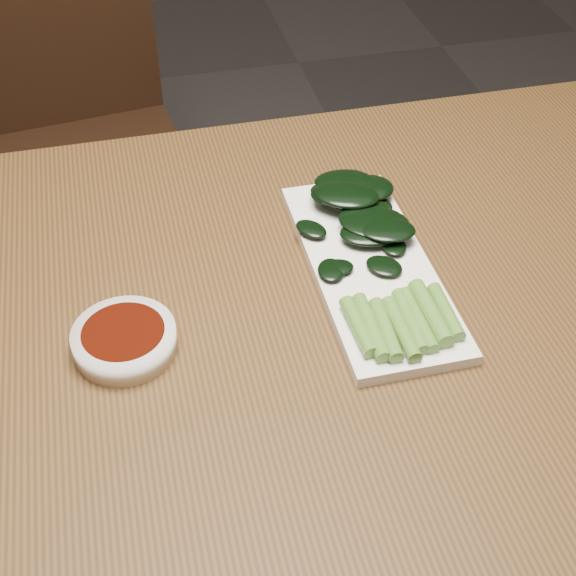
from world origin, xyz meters
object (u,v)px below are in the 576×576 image
at_px(chair_far, 67,135).
at_px(sauce_bowl, 124,340).
at_px(gai_lan, 369,233).
at_px(table, 261,360).
at_px(serving_plate, 370,267).

height_order(chair_far, sauce_bowl, chair_far).
xyz_separation_m(chair_far, gai_lan, (0.37, -0.79, 0.29)).
relative_size(table, sauce_bowl, 12.97).
relative_size(chair_far, sauce_bowl, 8.24).
distance_m(sauce_bowl, gai_lan, 0.31).
bearing_deg(gai_lan, table, -152.24).
bearing_deg(sauce_bowl, serving_plate, 11.11).
relative_size(table, gai_lan, 4.19).
bearing_deg(serving_plate, gai_lan, 77.30).
bearing_deg(sauce_bowl, chair_far, 94.95).
bearing_deg(serving_plate, sauce_bowl, -168.89).
height_order(sauce_bowl, serving_plate, sauce_bowl).
xyz_separation_m(table, gai_lan, (0.15, 0.08, 0.10)).
bearing_deg(sauce_bowl, table, 5.86).
bearing_deg(table, serving_plate, 16.42).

